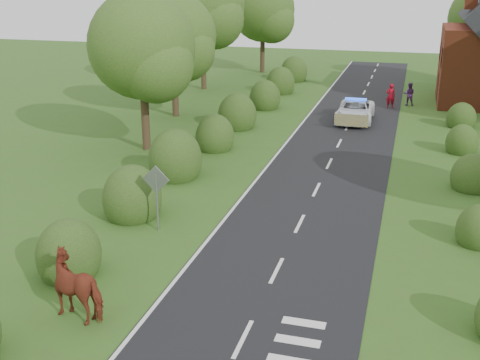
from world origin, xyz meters
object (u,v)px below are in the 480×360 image
(police_van, at_px, (355,111))
(pedestrian_red, at_px, (391,96))
(cow, at_px, (81,289))
(pedestrian_purple, at_px, (409,94))
(road_sign, at_px, (156,188))

(police_van, height_order, pedestrian_red, pedestrian_red)
(cow, height_order, pedestrian_purple, pedestrian_purple)
(road_sign, distance_m, pedestrian_purple, 27.21)
(cow, bearing_deg, pedestrian_red, 176.30)
(road_sign, distance_m, pedestrian_red, 25.58)
(cow, xyz_separation_m, police_van, (4.96, 25.75, -0.09))
(cow, relative_size, pedestrian_red, 1.25)
(cow, distance_m, pedestrian_purple, 32.88)
(pedestrian_red, relative_size, pedestrian_purple, 1.06)
(road_sign, relative_size, police_van, 0.51)
(cow, xyz_separation_m, pedestrian_purple, (8.20, 31.84, 0.05))
(road_sign, relative_size, cow, 1.16)
(road_sign, xyz_separation_m, police_van, (5.27, 19.73, -0.97))
(police_van, xyz_separation_m, pedestrian_purple, (3.24, 6.09, 0.14))
(pedestrian_red, height_order, pedestrian_purple, pedestrian_red)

